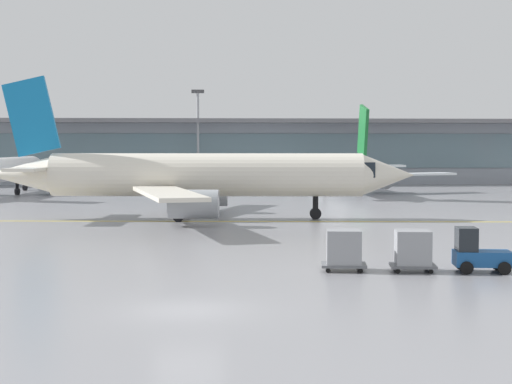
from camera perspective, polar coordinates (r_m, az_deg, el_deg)
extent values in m
plane|color=gray|center=(29.60, -4.77, -8.28)|extent=(400.00, 400.00, 0.00)
cube|color=yellow|center=(62.76, -3.45, -2.07)|extent=(109.67, 9.28, 0.01)
cube|color=#8C939E|center=(122.30, -3.84, 2.70)|extent=(183.66, 8.00, 9.00)
cube|color=slate|center=(118.21, -3.85, 2.90)|extent=(176.31, 0.16, 5.04)
cube|color=slate|center=(120.83, -3.86, 4.97)|extent=(191.00, 11.00, 0.60)
cylinder|color=white|center=(101.25, -17.18, 1.53)|extent=(4.81, 20.70, 2.85)
cone|color=white|center=(112.63, -15.18, 1.74)|extent=(3.02, 3.66, 2.71)
cube|color=black|center=(110.44, -15.53, 1.88)|extent=(2.46, 2.77, 1.00)
cube|color=white|center=(97.51, -13.44, 1.06)|extent=(12.03, 4.79, 0.23)
cylinder|color=#999EA3|center=(99.40, -14.55, 0.63)|extent=(2.04, 3.17, 1.76)
cylinder|color=black|center=(108.14, -15.91, 0.50)|extent=(0.37, 0.37, 1.51)
cylinder|color=black|center=(108.16, -15.91, 0.30)|extent=(0.53, 0.80, 0.75)
cylinder|color=black|center=(99.13, -16.42, 0.24)|extent=(0.37, 0.37, 1.51)
cylinder|color=black|center=(99.15, -16.42, 0.03)|extent=(0.53, 0.80, 0.75)
cylinder|color=white|center=(99.25, 5.83, 1.76)|extent=(3.98, 22.20, 3.07)
cone|color=white|center=(111.90, 4.49, 1.95)|extent=(3.06, 3.80, 2.92)
cube|color=black|center=(109.47, 4.72, 2.12)|extent=(2.51, 2.86, 1.07)
cone|color=white|center=(86.08, 7.66, 1.49)|extent=(2.81, 5.01, 2.61)
cube|color=white|center=(96.20, 1.46, 1.22)|extent=(12.96, 5.79, 0.25)
cylinder|color=#999EA3|center=(97.92, 2.83, 0.76)|extent=(2.03, 3.32, 1.90)
cube|color=white|center=(99.43, 10.48, 1.23)|extent=(12.90, 6.73, 0.25)
cylinder|color=#999EA3|center=(100.09, 8.87, 0.78)|extent=(2.03, 3.32, 1.90)
cube|color=#19662D|center=(87.00, 7.53, 4.25)|extent=(0.50, 4.15, 5.78)
cube|color=white|center=(86.88, 6.01, 1.83)|extent=(4.60, 2.35, 0.22)
cube|color=white|center=(87.92, 8.89, 1.82)|extent=(4.60, 2.35, 0.22)
cylinder|color=black|center=(106.92, 4.98, 0.62)|extent=(0.40, 0.40, 1.62)
cylinder|color=black|center=(106.94, 4.98, 0.40)|extent=(0.53, 0.83, 0.81)
cylinder|color=black|center=(97.17, 4.84, 0.34)|extent=(0.40, 0.40, 1.62)
cylinder|color=black|center=(97.20, 4.84, 0.10)|extent=(0.53, 0.83, 0.81)
cylinder|color=black|center=(98.03, 7.23, 0.35)|extent=(0.40, 0.40, 1.62)
cylinder|color=black|center=(98.05, 7.23, 0.12)|extent=(0.53, 0.83, 0.81)
cylinder|color=silver|center=(64.52, -3.46, 1.21)|extent=(24.83, 5.41, 3.42)
cone|color=silver|center=(64.97, 9.28, 1.19)|extent=(4.35, 3.57, 3.25)
cube|color=black|center=(64.62, 6.88, 1.58)|extent=(3.28, 2.91, 1.20)
cone|color=silver|center=(67.41, -16.32, 1.17)|extent=(5.69, 3.34, 2.91)
cube|color=silver|center=(73.45, -4.48, 0.74)|extent=(7.99, 14.31, 0.28)
cylinder|color=#999EA3|center=(70.56, -3.48, -0.14)|extent=(3.78, 2.40, 2.11)
cube|color=silver|center=(56.08, -6.22, -0.09)|extent=(5.94, 14.44, 0.28)
cylinder|color=#999EA3|center=(58.77, -4.40, -0.85)|extent=(3.78, 2.40, 2.11)
cube|color=#1472B2|center=(67.08, -15.49, 5.13)|extent=(4.63, 0.73, 6.44)
cube|color=silver|center=(69.38, -14.53, 1.69)|extent=(2.81, 5.21, 0.24)
cube|color=silver|center=(64.55, -15.73, 1.55)|extent=(2.81, 5.21, 0.24)
cylinder|color=black|center=(64.56, 4.20, -1.12)|extent=(0.44, 0.44, 1.81)
cylinder|color=black|center=(64.60, 4.20, -1.52)|extent=(0.95, 0.62, 0.91)
cylinder|color=black|center=(67.16, -5.01, -0.94)|extent=(0.44, 0.44, 1.81)
cylinder|color=black|center=(67.19, -5.00, -1.33)|extent=(0.95, 0.62, 0.91)
cylinder|color=black|center=(62.57, -5.46, -1.27)|extent=(0.44, 0.44, 1.81)
cylinder|color=black|center=(62.61, -5.46, -1.68)|extent=(0.95, 0.62, 0.91)
cube|color=#194C8C|center=(39.38, 15.61, -4.51)|extent=(2.76, 1.72, 0.70)
cube|color=#1E2328|center=(39.12, 14.55, -3.22)|extent=(1.05, 1.35, 1.10)
cylinder|color=black|center=(40.28, 16.59, -4.85)|extent=(0.62, 0.30, 0.60)
cylinder|color=black|center=(38.93, 17.04, -5.14)|extent=(0.62, 0.30, 0.60)
cylinder|color=black|center=(39.94, 14.20, -4.88)|extent=(0.62, 0.30, 0.60)
cylinder|color=black|center=(38.58, 14.57, -5.18)|extent=(0.62, 0.30, 0.60)
cube|color=#595B60|center=(38.90, 10.94, -5.09)|extent=(2.29, 1.86, 0.12)
cube|color=gray|center=(38.78, 10.95, -3.83)|extent=(1.78, 1.69, 1.60)
cylinder|color=black|center=(39.71, 11.89, -5.18)|extent=(0.23, 0.13, 0.22)
cylinder|color=black|center=(38.34, 12.18, -5.49)|extent=(0.23, 0.13, 0.22)
cylinder|color=black|center=(39.53, 9.73, -5.19)|extent=(0.23, 0.13, 0.22)
cylinder|color=black|center=(38.15, 9.94, -5.51)|extent=(0.23, 0.13, 0.22)
cube|color=#595B60|center=(38.64, 6.18, -5.11)|extent=(2.29, 1.86, 0.12)
cube|color=gray|center=(38.52, 6.19, -3.84)|extent=(1.78, 1.69, 1.60)
cylinder|color=black|center=(39.39, 7.23, -5.20)|extent=(0.23, 0.13, 0.22)
cylinder|color=black|center=(38.01, 7.36, -5.52)|extent=(0.23, 0.13, 0.22)
cylinder|color=black|center=(39.33, 5.04, -5.20)|extent=(0.23, 0.13, 0.22)
cylinder|color=black|center=(37.95, 5.09, -5.52)|extent=(0.23, 0.13, 0.22)
cylinder|color=gray|center=(115.85, -4.09, 3.69)|extent=(0.36, 0.36, 13.15)
cube|color=#3F3F42|center=(116.09, -4.11, 7.06)|extent=(1.80, 0.30, 0.50)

